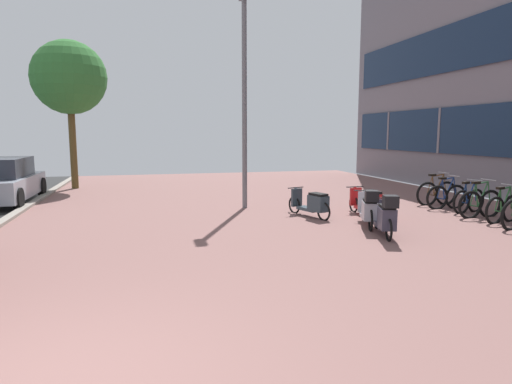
% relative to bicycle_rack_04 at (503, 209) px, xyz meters
% --- Properties ---
extents(ground, '(21.00, 40.00, 0.13)m').
position_rel_bicycle_rack_04_xyz_m(ground, '(-8.05, -5.05, -0.36)').
color(ground, '#242423').
extents(bicycle_rack_04, '(1.31, 0.47, 0.96)m').
position_rel_bicycle_rack_04_xyz_m(bicycle_rack_04, '(0.00, 0.00, 0.00)').
color(bicycle_rack_04, black).
rests_on(bicycle_rack_04, ground).
extents(bicycle_rack_05, '(1.40, 0.48, 1.03)m').
position_rel_bicycle_rack_04_xyz_m(bicycle_rack_05, '(-0.08, 0.68, 0.02)').
color(bicycle_rack_05, black).
rests_on(bicycle_rack_05, ground).
extents(bicycle_rack_06, '(1.27, 0.47, 0.94)m').
position_rel_bicycle_rack_04_xyz_m(bicycle_rack_06, '(0.15, 1.36, -0.01)').
color(bicycle_rack_06, black).
rests_on(bicycle_rack_06, ground).
extents(bicycle_rack_07, '(1.36, 0.48, 1.00)m').
position_rel_bicycle_rack_04_xyz_m(bicycle_rack_07, '(-0.04, 2.03, 0.01)').
color(bicycle_rack_07, black).
rests_on(bicycle_rack_07, ground).
extents(bicycle_rack_08, '(1.42, 0.48, 1.03)m').
position_rel_bicycle_rack_04_xyz_m(bicycle_rack_08, '(0.14, 2.71, 0.02)').
color(bicycle_rack_08, black).
rests_on(bicycle_rack_08, ground).
extents(scooter_near, '(0.80, 1.61, 0.96)m').
position_rel_bicycle_rack_04_xyz_m(scooter_near, '(-3.59, -0.59, 0.09)').
color(scooter_near, black).
rests_on(scooter_near, ground).
extents(scooter_mid, '(0.89, 1.69, 0.94)m').
position_rel_bicycle_rack_04_xyz_m(scooter_mid, '(-3.45, 0.37, 0.09)').
color(scooter_mid, black).
rests_on(scooter_mid, ground).
extents(scooter_far, '(0.52, 1.71, 0.75)m').
position_rel_bicycle_rack_04_xyz_m(scooter_far, '(-2.86, 1.45, 0.05)').
color(scooter_far, black).
rests_on(scooter_far, ground).
extents(scooter_extra, '(0.77, 1.62, 0.74)m').
position_rel_bicycle_rack_04_xyz_m(scooter_extra, '(-4.29, 1.77, 0.02)').
color(scooter_extra, black).
rests_on(scooter_extra, ground).
extents(parked_car_far, '(1.83, 4.00, 1.41)m').
position_rel_bicycle_rack_04_xyz_m(parked_car_far, '(-12.85, 6.48, 0.33)').
color(parked_car_far, '#9FA5B2').
rests_on(parked_car_far, ground).
extents(lamp_post, '(0.20, 0.52, 6.04)m').
position_rel_bicycle_rack_04_xyz_m(lamp_post, '(-5.67, 3.64, 3.00)').
color(lamp_post, slate).
rests_on(lamp_post, ground).
extents(street_tree, '(2.81, 2.81, 5.70)m').
position_rel_bicycle_rack_04_xyz_m(street_tree, '(-11.18, 9.70, 3.93)').
color(street_tree, brown).
rests_on(street_tree, ground).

